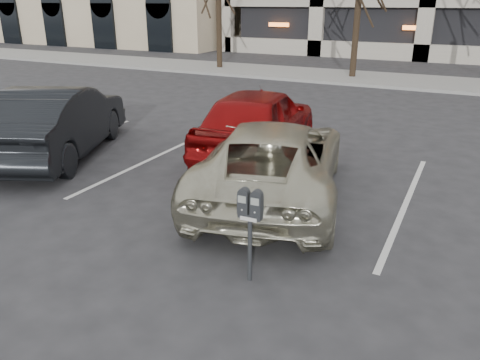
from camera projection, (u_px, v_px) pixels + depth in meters
ground at (286, 242)px, 7.03m from camera, size 140.00×140.00×0.00m
sidewalk at (420, 82)px, 20.35m from camera, size 80.00×4.00×0.12m
stall_lines at (263, 178)px, 9.53m from camera, size 16.90×5.20×0.00m
parking_meter at (250, 213)px, 5.74m from camera, size 0.32×0.14×1.25m
suv_silver at (273, 159)px, 8.47m from camera, size 3.55×5.50×1.42m
car_red at (258, 121)px, 10.79m from camera, size 2.43×4.90×1.60m
car_dark at (57, 121)px, 10.69m from camera, size 3.58×5.21×1.63m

